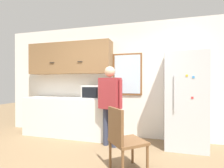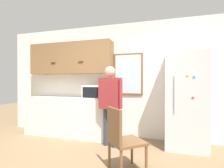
# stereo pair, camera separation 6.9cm
# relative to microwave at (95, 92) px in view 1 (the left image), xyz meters

# --- Properties ---
(back_wall) EXTENTS (6.00, 0.06, 2.70)m
(back_wall) POSITION_rel_microwave_xyz_m (0.40, 0.35, 0.28)
(back_wall) COLOR white
(back_wall) RESTS_ON ground_plane
(counter) EXTENTS (2.15, 0.59, 0.92)m
(counter) POSITION_rel_microwave_xyz_m (-0.73, 0.02, -0.61)
(counter) COLOR silver
(counter) RESTS_ON ground_plane
(upper_cabinets) EXTENTS (2.15, 0.40, 0.77)m
(upper_cabinets) POSITION_rel_microwave_xyz_m (-0.73, 0.13, 0.82)
(upper_cabinets) COLOR olive
(microwave) EXTENTS (0.53, 0.42, 0.30)m
(microwave) POSITION_rel_microwave_xyz_m (0.00, 0.00, 0.00)
(microwave) COLOR white
(microwave) RESTS_ON counter
(person) EXTENTS (0.56, 0.35, 1.62)m
(person) POSITION_rel_microwave_xyz_m (0.47, -0.38, -0.09)
(person) COLOR #33384C
(person) RESTS_ON ground_plane
(refrigerator) EXTENTS (0.77, 0.72, 1.88)m
(refrigerator) POSITION_rel_microwave_xyz_m (1.91, -0.03, -0.13)
(refrigerator) COLOR silver
(refrigerator) RESTS_ON ground_plane
(chair) EXTENTS (0.64, 0.64, 0.93)m
(chair) POSITION_rel_microwave_xyz_m (0.94, -1.32, -0.56)
(chair) COLOR brown
(chair) RESTS_ON ground_plane
(window) EXTENTS (0.69, 0.05, 0.98)m
(window) POSITION_rel_microwave_xyz_m (0.70, 0.31, 0.42)
(window) COLOR brown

